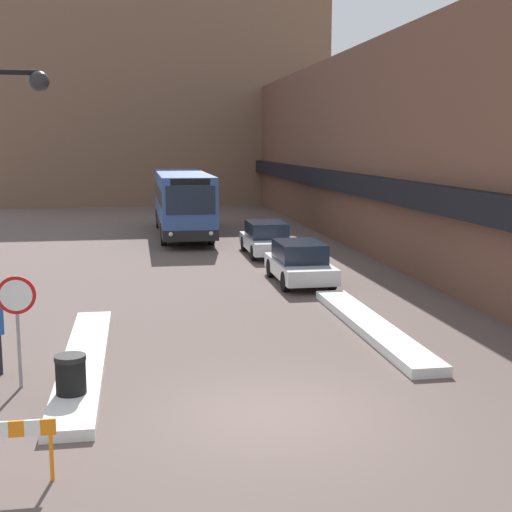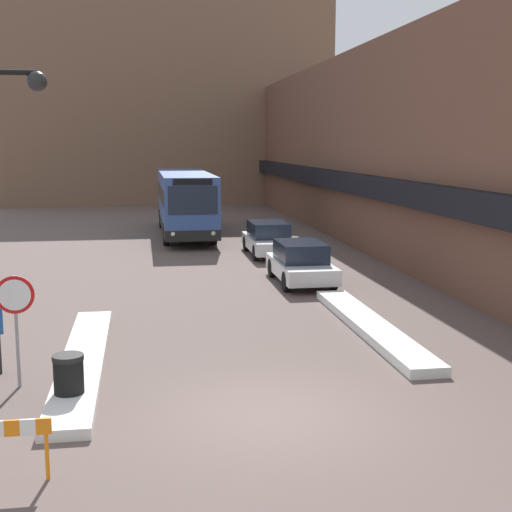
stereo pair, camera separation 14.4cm
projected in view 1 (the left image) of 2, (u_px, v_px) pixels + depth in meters
name	position (u px, v px, depth m)	size (l,w,h in m)	color
ground_plane	(275.00, 414.00, 12.88)	(160.00, 160.00, 0.00)	brown
building_row_right	(374.00, 149.00, 37.17)	(5.50, 60.00, 9.15)	brown
building_backdrop_far	(163.00, 98.00, 57.97)	(26.00, 8.00, 16.97)	brown
snow_bank_left	(84.00, 360.00, 15.71)	(0.90, 8.39, 0.21)	silver
snow_bank_right	(370.00, 326.00, 18.67)	(0.90, 7.97, 0.23)	silver
city_bus	(182.00, 202.00, 37.47)	(2.56, 11.65, 3.31)	#335193
parked_car_front	(300.00, 262.00, 24.84)	(1.79, 4.23, 1.44)	silver
parked_car_middle	(267.00, 238.00, 31.07)	(1.81, 4.42, 1.45)	silver
stop_sign	(17.00, 307.00, 14.02)	(0.76, 0.08, 2.28)	gray
trash_bin	(71.00, 380.00, 13.31)	(0.59, 0.59, 0.95)	black
construction_barricade	(17.00, 439.00, 10.18)	(1.10, 0.06, 0.94)	orange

